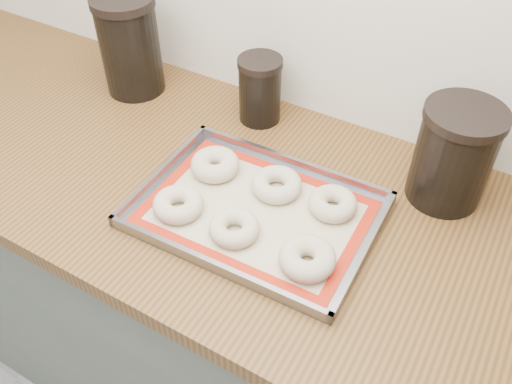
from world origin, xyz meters
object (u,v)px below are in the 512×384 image
Objects in this scene: canister_mid at (260,90)px; canister_right at (454,155)px; bagel_back_mid at (277,185)px; bagel_front_left at (178,204)px; bagel_front_mid at (234,228)px; bagel_front_right at (307,258)px; canister_left at (130,45)px; baking_tray at (256,212)px; bagel_back_right at (333,204)px; bagel_back_left at (215,164)px.

canister_right is (0.45, -0.04, 0.02)m from canister_mid.
bagel_back_mid is 0.50× the size of canister_right.
canister_mid is 0.46m from canister_right.
bagel_front_mid is (0.13, 0.00, -0.00)m from bagel_front_left.
bagel_front_right is 0.43× the size of canister_left.
bagel_back_mid is (0.01, 0.07, 0.02)m from baking_tray.
bagel_front_right is 0.15m from bagel_back_right.
canister_left reaches higher than canister_mid.
bagel_back_right is at bearing 48.58° from bagel_front_mid.
canister_mid is at bearing 118.54° from baking_tray.
bagel_back_left is (-0.13, 0.13, 0.00)m from bagel_front_mid.
baking_tray is 2.26× the size of canister_right.
bagel_front_left is 0.97× the size of bagel_front_right.
canister_left is at bearing 161.92° from bagel_back_mid.
bagel_back_left is at bearing 90.82° from bagel_front_left.
baking_tray is 1.95× the size of canister_left.
bagel_back_left is at bearing -175.70° from bagel_back_right.
baking_tray is at bearing -94.14° from bagel_back_mid.
canister_left is at bearing -172.27° from canister_mid.
canister_left is at bearing 154.34° from bagel_front_right.
baking_tray is 0.33m from canister_mid.
canister_right reaches higher than bagel_back_mid.
bagel_front_left is at bearing -179.22° from bagel_front_right.
canister_mid is (0.34, 0.05, -0.04)m from canister_left.
bagel_front_mid is 0.39m from canister_mid.
bagel_back_mid is (0.14, 0.01, -0.00)m from bagel_back_left.
bagel_back_mid reaches higher than baking_tray.
canister_right is at bearing 35.72° from bagel_front_left.
bagel_front_right reaches higher than bagel_front_left.
baking_tray is at bearing 84.59° from bagel_front_mid.
bagel_back_left is (-0.28, 0.13, 0.00)m from bagel_front_right.
canister_right reaches higher than bagel_front_mid.
bagel_back_right is 0.35m from canister_mid.
bagel_back_right is at bearing 96.95° from bagel_front_right.
bagel_back_left is 0.43× the size of canister_left.
bagel_front_right is at bearing -116.69° from canister_right.
bagel_front_mid is 0.93× the size of bagel_back_mid.
bagel_front_mid is 0.14m from bagel_back_mid.
bagel_back_right reaches higher than bagel_front_mid.
bagel_back_mid is at bearing 85.24° from bagel_front_mid.
bagel_front_right is at bearing -83.05° from bagel_back_right.
canister_mid reaches higher than bagel_front_mid.
bagel_front_left is at bearing -89.18° from bagel_back_left.
bagel_front_left is 0.48m from canister_left.
canister_left is (-0.36, 0.31, 0.10)m from bagel_front_left.
bagel_front_mid is at bearing 1.41° from bagel_front_left.
bagel_front_left is 0.54m from canister_right.
bagel_back_right is (-0.02, 0.15, -0.00)m from bagel_front_right.
bagel_front_right reaches higher than bagel_back_right.
bagel_front_right is at bearing -45.82° from bagel_back_mid.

